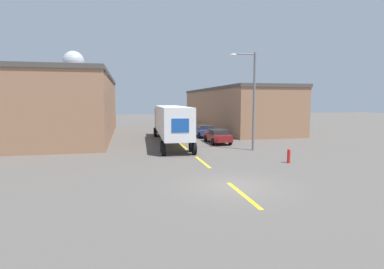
{
  "coord_description": "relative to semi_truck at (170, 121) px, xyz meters",
  "views": [
    {
      "loc": [
        -5.03,
        -13.66,
        4.22
      ],
      "look_at": [
        -0.49,
        7.21,
        1.79
      ],
      "focal_mm": 28.0,
      "sensor_mm": 36.0,
      "label": 1
    }
  ],
  "objects": [
    {
      "name": "water_tower",
      "position": [
        -15.53,
        42.73,
        10.33
      ],
      "size": [
        4.59,
        4.59,
        15.19
      ],
      "color": "#47474C",
      "rests_on": "ground_plane"
    },
    {
      "name": "ground_plane",
      "position": [
        0.86,
        -15.74,
        -2.24
      ],
      "size": [
        160.0,
        160.0,
        0.0
      ],
      "primitive_type": "plane",
      "color": "#56514C"
    },
    {
      "name": "fire_hydrant",
      "position": [
        6.5,
        -11.27,
        -1.75
      ],
      "size": [
        0.22,
        0.22,
        0.98
      ],
      "color": "red",
      "rests_on": "ground_plane"
    },
    {
      "name": "parked_car_right_mid",
      "position": [
        4.58,
        -1.1,
        -1.5
      ],
      "size": [
        1.97,
        4.33,
        1.37
      ],
      "color": "maroon",
      "rests_on": "ground_plane"
    },
    {
      "name": "warehouse_right",
      "position": [
        11.81,
        15.24,
        0.8
      ],
      "size": [
        8.5,
        29.5,
        6.07
      ],
      "color": "#9E7051",
      "rests_on": "ground_plane"
    },
    {
      "name": "semi_truck",
      "position": [
        0.0,
        0.0,
        0.0
      ],
      "size": [
        3.27,
        15.38,
        3.68
      ],
      "rotation": [
        0.0,
        0.0,
        -0.04
      ],
      "color": "navy",
      "rests_on": "ground_plane"
    },
    {
      "name": "road_centerline",
      "position": [
        0.86,
        -9.69,
        -2.24
      ],
      "size": [
        0.2,
        18.71,
        0.01
      ],
      "color": "yellow",
      "rests_on": "ground_plane"
    },
    {
      "name": "warehouse_left",
      "position": [
        -10.47,
        8.0,
        1.32
      ],
      "size": [
        9.25,
        25.12,
        7.11
      ],
      "color": "#9E7051",
      "rests_on": "ground_plane"
    },
    {
      "name": "parked_car_right_far",
      "position": [
        4.58,
        4.27,
        -1.5
      ],
      "size": [
        1.97,
        4.33,
        1.37
      ],
      "color": "navy",
      "rests_on": "ground_plane"
    },
    {
      "name": "street_lamp",
      "position": [
        6.04,
        -5.83,
        2.46
      ],
      "size": [
        2.27,
        0.32,
        8.16
      ],
      "color": "slate",
      "rests_on": "ground_plane"
    }
  ]
}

